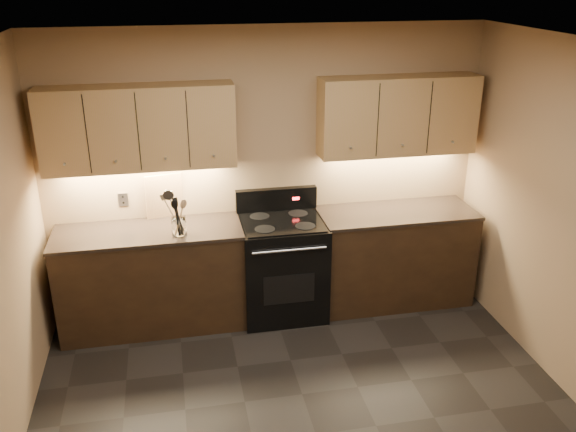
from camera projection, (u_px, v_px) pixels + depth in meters
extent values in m
plane|color=silver|center=(324.00, 56.00, 3.28)|extent=(4.00, 4.00, 0.00)
cube|color=#9D7D5C|center=(267.00, 171.00, 5.59)|extent=(4.00, 0.04, 2.60)
cube|color=black|center=(152.00, 279.00, 5.44)|extent=(1.60, 0.60, 0.90)
cube|color=#332720|center=(148.00, 232.00, 5.27)|extent=(1.62, 0.62, 0.03)
cube|color=black|center=(394.00, 257.00, 5.86)|extent=(1.44, 0.60, 0.90)
cube|color=#332720|center=(397.00, 213.00, 5.68)|extent=(1.46, 0.62, 0.03)
cube|color=black|center=(282.00, 268.00, 5.63)|extent=(0.76, 0.65, 0.92)
cube|color=black|center=(282.00, 222.00, 5.46)|extent=(0.70, 0.60, 0.01)
cube|color=black|center=(276.00, 200.00, 5.67)|extent=(0.76, 0.07, 0.22)
cube|color=red|center=(296.00, 199.00, 5.67)|extent=(0.06, 0.00, 0.03)
cylinder|color=silver|center=(289.00, 250.00, 5.19)|extent=(0.65, 0.02, 0.02)
cube|color=black|center=(289.00, 289.00, 5.35)|extent=(0.46, 0.00, 0.28)
cylinder|color=black|center=(265.00, 229.00, 5.28)|extent=(0.18, 0.18, 0.00)
cylinder|color=black|center=(305.00, 226.00, 5.35)|extent=(0.18, 0.18, 0.00)
cylinder|color=black|center=(260.00, 216.00, 5.56)|extent=(0.18, 0.18, 0.00)
cylinder|color=black|center=(298.00, 213.00, 5.62)|extent=(0.18, 0.18, 0.00)
cube|color=#AA7C55|center=(139.00, 128.00, 5.07)|extent=(1.60, 0.30, 0.70)
cube|color=#AA7C55|center=(398.00, 115.00, 5.48)|extent=(1.44, 0.30, 0.70)
cube|color=#B2B5BA|center=(123.00, 200.00, 5.42)|extent=(0.08, 0.01, 0.12)
cylinder|color=white|center=(179.00, 226.00, 5.15)|extent=(0.13, 0.13, 0.16)
cylinder|color=white|center=(180.00, 234.00, 5.18)|extent=(0.12, 0.12, 0.02)
cube|color=tan|center=(164.00, 196.00, 5.46)|extent=(0.33, 0.12, 0.41)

